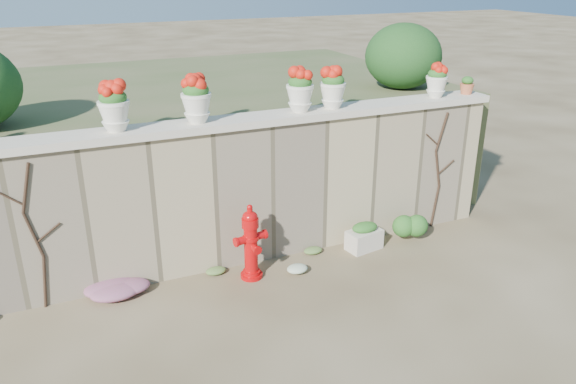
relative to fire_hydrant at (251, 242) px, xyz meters
name	(u,v)px	position (x,y,z in m)	size (l,w,h in m)	color
ground	(293,324)	(0.07, -1.23, -0.54)	(80.00, 80.00, 0.00)	#4A3B25
stone_wall	(241,195)	(0.07, 0.57, 0.46)	(8.00, 0.40, 2.00)	#9C8C68
wall_cap	(238,122)	(0.07, 0.57, 1.51)	(8.10, 0.52, 0.10)	beige
raised_fill	(185,136)	(0.07, 3.77, 0.46)	(9.00, 6.00, 2.00)	#384C23
back_shrub_right	(403,56)	(3.47, 1.77, 2.01)	(1.30, 1.30, 1.10)	#143814
vine_left	(35,236)	(-2.60, 0.35, 0.45)	(0.60, 0.04, 1.91)	black
vine_right	(438,169)	(3.30, 0.35, 0.45)	(0.60, 0.04, 1.91)	black
fire_hydrant	(251,242)	(0.00, 0.00, 0.00)	(0.47, 0.33, 1.07)	#B40609
planter_box	(364,237)	(1.84, 0.10, -0.34)	(0.57, 0.39, 0.44)	beige
green_shrub	(410,225)	(2.61, 0.02, -0.25)	(0.61, 0.55, 0.58)	#1E5119
magenta_clump	(124,286)	(-1.67, 0.26, -0.42)	(0.87, 0.58, 0.23)	#C02696
white_flowers	(298,268)	(0.62, -0.16, -0.45)	(0.49, 0.39, 0.18)	white
urn_pot_1	(114,107)	(-1.50, 0.57, 1.86)	(0.38, 0.38, 0.60)	silver
urn_pot_2	(196,99)	(-0.48, 0.57, 1.86)	(0.39, 0.39, 0.61)	silver
urn_pot_3	(300,90)	(0.98, 0.57, 1.85)	(0.38, 0.38, 0.60)	silver
urn_pot_4	(333,88)	(1.48, 0.57, 1.85)	(0.37, 0.37, 0.58)	silver
urn_pot_5	(437,81)	(3.27, 0.57, 1.82)	(0.33, 0.33, 0.52)	silver
terracotta_pot	(467,86)	(3.87, 0.57, 1.68)	(0.22, 0.22, 0.27)	#BA5D39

